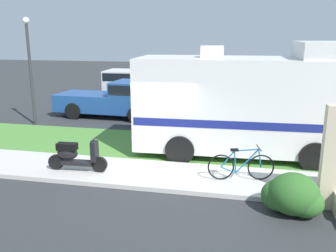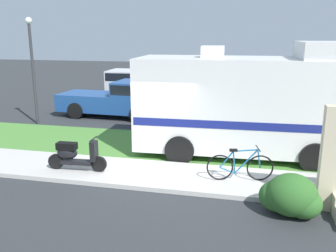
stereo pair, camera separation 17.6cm
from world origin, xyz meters
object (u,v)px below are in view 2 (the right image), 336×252
at_px(scooter, 75,155).
at_px(pickup_truck_near, 123,98).
at_px(street_lamp_post, 32,61).
at_px(bicycle, 240,166).
at_px(pickup_truck_far, 146,86).
at_px(motorhome_rv, 246,103).

distance_m(scooter, pickup_truck_near, 7.37).
xyz_separation_m(scooter, street_lamp_post, (-4.40, 5.09, 2.17)).
xyz_separation_m(bicycle, pickup_truck_near, (-5.75, 6.98, 0.43)).
height_order(pickup_truck_far, street_lamp_post, street_lamp_post).
height_order(motorhome_rv, street_lamp_post, street_lamp_post).
bearing_deg(street_lamp_post, motorhome_rv, -14.66).
bearing_deg(bicycle, street_lamp_post, 151.88).
relative_size(scooter, bicycle, 1.00).
distance_m(scooter, bicycle, 4.59).
relative_size(motorhome_rv, bicycle, 3.92).
bearing_deg(scooter, bicycle, 3.61).
bearing_deg(street_lamp_post, scooter, -49.15).
height_order(scooter, pickup_truck_near, pickup_truck_near).
bearing_deg(motorhome_rv, bicycle, -91.08).
relative_size(pickup_truck_far, street_lamp_post, 1.22).
xyz_separation_m(scooter, bicycle, (4.59, 0.29, -0.07)).
xyz_separation_m(motorhome_rv, bicycle, (-0.05, -2.44, -1.24)).
bearing_deg(scooter, street_lamp_post, 130.85).
height_order(pickup_truck_near, pickup_truck_far, pickup_truck_far).
distance_m(pickup_truck_far, street_lamp_post, 6.93).
relative_size(motorhome_rv, street_lamp_post, 1.49).
relative_size(bicycle, pickup_truck_far, 0.31).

